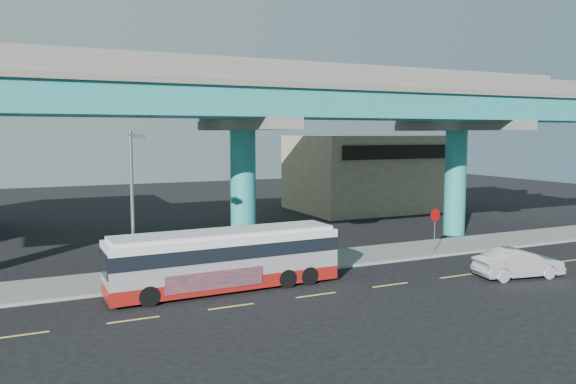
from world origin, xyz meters
name	(u,v)px	position (x,y,z in m)	size (l,w,h in m)	color
ground	(313,293)	(0.00, 0.00, 0.00)	(120.00, 120.00, 0.00)	black
sidewalk	(266,266)	(0.00, 5.50, 0.07)	(70.00, 4.00, 0.15)	gray
lane_markings	(316,295)	(0.00, -0.30, 0.01)	(58.00, 0.12, 0.01)	#D8C64C
viaduct	(242,100)	(0.00, 9.11, 9.14)	(52.00, 12.40, 11.70)	teal
building_beige	(370,172)	(18.00, 22.98, 3.51)	(14.00, 10.23, 7.00)	#C2B28A
transit_bus	(226,257)	(-3.38, 2.26, 1.51)	(10.86, 2.64, 2.76)	maroon
sedan	(518,263)	(10.61, -1.83, 0.73)	(4.64, 2.26, 1.46)	#ACACB1
street_lamp	(134,186)	(-7.22, 3.46, 4.85)	(0.50, 2.37, 7.17)	gray
stop_sign	(435,221)	(10.29, 4.18, 2.06)	(0.79, 0.17, 2.64)	gray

